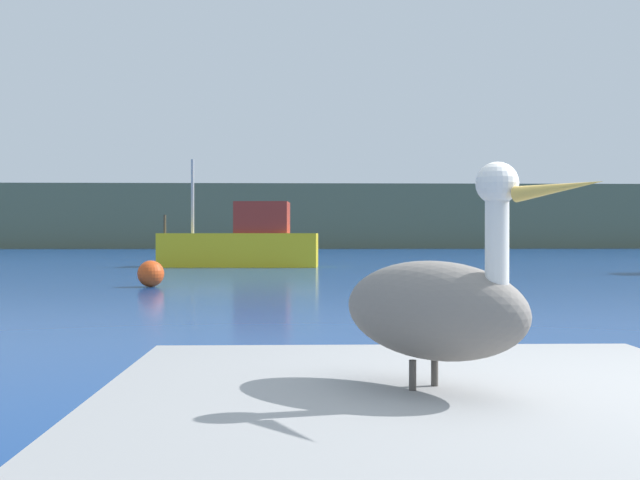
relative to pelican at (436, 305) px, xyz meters
name	(u,v)px	position (x,y,z in m)	size (l,w,h in m)	color
hillside_backdrop	(316,217)	(1.15, 69.70, 1.98)	(140.00, 11.43, 5.78)	#5B664C
pier_dock	(432,458)	(-0.01, 0.02, -0.63)	(2.72, 2.57, 0.56)	#969696
pelican	(436,305)	(0.00, 0.00, 0.00)	(0.94, 1.07, 0.91)	slate
fishing_boat_yellow	(244,243)	(-2.62, 25.71, -0.02)	(6.01, 2.22, 4.06)	yellow
mooring_buoy	(151,274)	(-3.96, 14.53, -0.60)	(0.61, 0.61, 0.61)	#E54C19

